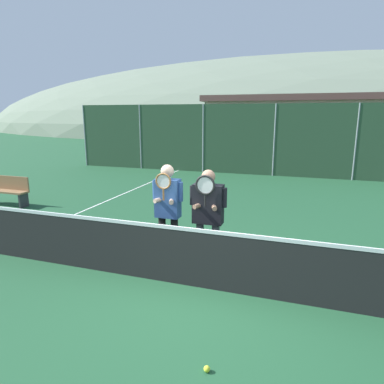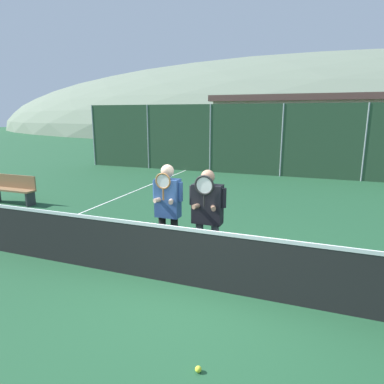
{
  "view_description": "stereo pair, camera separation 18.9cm",
  "coord_description": "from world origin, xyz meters",
  "px_view_note": "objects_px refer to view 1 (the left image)",
  "views": [
    {
      "loc": [
        1.39,
        -4.61,
        2.61
      ],
      "look_at": [
        -0.46,
        0.84,
        1.3
      ],
      "focal_mm": 32.0,
      "sensor_mm": 36.0,
      "label": 1
    },
    {
      "loc": [
        1.57,
        -4.54,
        2.61
      ],
      "look_at": [
        -0.46,
        0.84,
        1.3
      ],
      "focal_mm": 32.0,
      "sensor_mm": 36.0,
      "label": 2
    }
  ],
  "objects_px": {
    "car_left_of_center": "(271,148)",
    "tennis_ball_on_court": "(207,369)",
    "player_center_left": "(208,210)",
    "car_center": "(384,152)",
    "player_leftmost": "(168,206)",
    "car_far_left": "(178,146)",
    "bench_courtside": "(6,190)"
  },
  "relations": [
    {
      "from": "player_leftmost",
      "to": "bench_courtside",
      "type": "relative_size",
      "value": 1.16
    },
    {
      "from": "car_center",
      "to": "bench_courtside",
      "type": "distance_m",
      "value": 15.18
    },
    {
      "from": "car_far_left",
      "to": "car_center",
      "type": "height_order",
      "value": "car_center"
    },
    {
      "from": "player_center_left",
      "to": "car_left_of_center",
      "type": "bearing_deg",
      "value": 91.33
    },
    {
      "from": "car_far_left",
      "to": "bench_courtside",
      "type": "relative_size",
      "value": 2.66
    },
    {
      "from": "bench_courtside",
      "to": "car_left_of_center",
      "type": "bearing_deg",
      "value": 57.12
    },
    {
      "from": "car_far_left",
      "to": "car_center",
      "type": "relative_size",
      "value": 0.94
    },
    {
      "from": "bench_courtside",
      "to": "player_center_left",
      "type": "bearing_deg",
      "value": -18.19
    },
    {
      "from": "car_far_left",
      "to": "bench_courtside",
      "type": "xyz_separation_m",
      "value": [
        -1.6,
        -9.94,
        -0.47
      ]
    },
    {
      "from": "player_leftmost",
      "to": "car_far_left",
      "type": "xyz_separation_m",
      "value": [
        -4.46,
        12.13,
        -0.14
      ]
    },
    {
      "from": "car_left_of_center",
      "to": "tennis_ball_on_court",
      "type": "xyz_separation_m",
      "value": [
        0.96,
        -14.63,
        -0.91
      ]
    },
    {
      "from": "tennis_ball_on_court",
      "to": "car_center",
      "type": "bearing_deg",
      "value": 74.12
    },
    {
      "from": "player_center_left",
      "to": "tennis_ball_on_court",
      "type": "height_order",
      "value": "player_center_left"
    },
    {
      "from": "car_center",
      "to": "tennis_ball_on_court",
      "type": "bearing_deg",
      "value": -105.88
    },
    {
      "from": "car_left_of_center",
      "to": "bench_courtside",
      "type": "xyz_separation_m",
      "value": [
        -6.52,
        -10.08,
        -0.49
      ]
    },
    {
      "from": "bench_courtside",
      "to": "tennis_ball_on_court",
      "type": "relative_size",
      "value": 22.63
    },
    {
      "from": "player_center_left",
      "to": "car_center",
      "type": "height_order",
      "value": "car_center"
    },
    {
      "from": "car_far_left",
      "to": "bench_courtside",
      "type": "height_order",
      "value": "car_far_left"
    },
    {
      "from": "car_far_left",
      "to": "tennis_ball_on_court",
      "type": "height_order",
      "value": "car_far_left"
    },
    {
      "from": "car_left_of_center",
      "to": "car_center",
      "type": "relative_size",
      "value": 0.93
    },
    {
      "from": "car_center",
      "to": "tennis_ball_on_court",
      "type": "distance_m",
      "value": 14.97
    },
    {
      "from": "car_center",
      "to": "car_far_left",
      "type": "bearing_deg",
      "value": 179.35
    },
    {
      "from": "player_leftmost",
      "to": "bench_courtside",
      "type": "distance_m",
      "value": 6.47
    },
    {
      "from": "tennis_ball_on_court",
      "to": "player_leftmost",
      "type": "bearing_deg",
      "value": 120.84
    },
    {
      "from": "bench_courtside",
      "to": "car_far_left",
      "type": "bearing_deg",
      "value": 80.85
    },
    {
      "from": "car_left_of_center",
      "to": "tennis_ball_on_court",
      "type": "relative_size",
      "value": 59.72
    },
    {
      "from": "car_far_left",
      "to": "car_left_of_center",
      "type": "relative_size",
      "value": 1.01
    },
    {
      "from": "tennis_ball_on_court",
      "to": "car_far_left",
      "type": "bearing_deg",
      "value": 112.06
    },
    {
      "from": "player_leftmost",
      "to": "car_far_left",
      "type": "relative_size",
      "value": 0.43
    },
    {
      "from": "car_far_left",
      "to": "bench_courtside",
      "type": "distance_m",
      "value": 10.08
    },
    {
      "from": "player_center_left",
      "to": "car_far_left",
      "type": "bearing_deg",
      "value": 113.13
    },
    {
      "from": "car_far_left",
      "to": "tennis_ball_on_court",
      "type": "xyz_separation_m",
      "value": [
        5.87,
        -14.49,
        -0.89
      ]
    }
  ]
}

